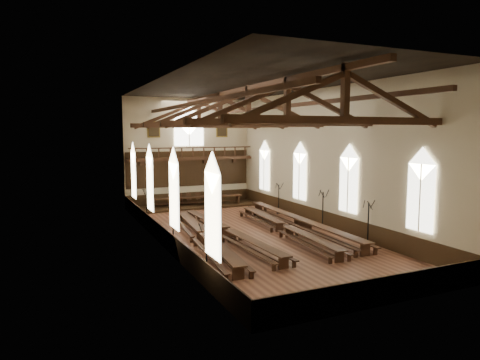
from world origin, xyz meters
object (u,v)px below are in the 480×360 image
object	(u,v)px
high_table	(197,198)
dais	(197,206)
candelabrum_left_near	(207,262)
candelabrum_left_mid	(173,235)
refectory_row_a	(204,235)
candelabrum_right_mid	(323,217)
candelabrum_right_near	(368,231)
refectory_row_c	(284,227)
candelabrum_left_far	(147,214)
refectory_row_d	(300,221)
candelabrum_right_far	(279,204)
refectory_row_b	(227,231)

from	to	relation	value
high_table	dais	bearing A→B (deg)	0.00
high_table	candelabrum_left_near	distance (m)	19.47
candelabrum_left_mid	candelabrum_left_near	bearing A→B (deg)	-90.00
refectory_row_a	candelabrum_right_mid	world-z (taller)	candelabrum_right_mid
candelabrum_left_mid	candelabrum_right_near	world-z (taller)	candelabrum_left_mid
candelabrum_left_near	candelabrum_left_mid	distance (m)	5.81
refectory_row_c	candelabrum_left_far	bearing A→B (deg)	138.46
dais	candelabrum_right_near	size ratio (longest dim) A/B	4.13
refectory_row_d	candelabrum_left_near	world-z (taller)	candelabrum_left_near
candelabrum_left_mid	candelabrum_right_far	distance (m)	13.17
refectory_row_b	dais	bearing A→B (deg)	80.85
refectory_row_a	candelabrum_left_mid	xyz separation A→B (m)	(-2.04, -0.38, 0.30)
refectory_row_a	refectory_row_c	world-z (taller)	refectory_row_a
refectory_row_b	candelabrum_right_mid	xyz separation A→B (m)	(7.32, -0.05, 0.33)
refectory_row_d	candelabrum_right_near	bearing A→B (deg)	-74.21
candelabrum_left_mid	candelabrum_right_near	size ratio (longest dim) A/B	1.01
refectory_row_b	refectory_row_d	size ratio (longest dim) A/B	0.94
refectory_row_c	refectory_row_d	distance (m)	1.98
refectory_row_c	candelabrum_left_near	bearing A→B (deg)	-141.37
candelabrum_left_near	candelabrum_right_mid	distance (m)	12.88
candelabrum_left_far	dais	bearing A→B (deg)	43.67
candelabrum_right_near	refectory_row_c	bearing A→B (deg)	126.48
candelabrum_left_far	candelabrum_right_mid	bearing A→B (deg)	-30.85
refectory_row_c	candelabrum_left_far	size ratio (longest dim) A/B	5.21
candelabrum_right_far	refectory_row_b	bearing A→B (deg)	-139.29
refectory_row_a	refectory_row_b	size ratio (longest dim) A/B	1.03
refectory_row_d	refectory_row_a	bearing A→B (deg)	-173.25
candelabrum_right_mid	candelabrum_right_far	distance (m)	6.36
refectory_row_b	refectory_row_c	size ratio (longest dim) A/B	1.01
candelabrum_left_near	candelabrum_right_mid	world-z (taller)	candelabrum_right_mid
high_table	candelabrum_left_mid	xyz separation A→B (m)	(-5.72, -12.81, -0.02)
candelabrum_left_far	candelabrum_right_far	distance (m)	11.10
high_table	candelabrum_left_far	world-z (taller)	candelabrum_left_far
dais	candelabrum_left_far	size ratio (longest dim) A/B	4.23
dais	candelabrum_right_near	distance (m)	17.68
refectory_row_c	high_table	size ratio (longest dim) A/B	1.63
refectory_row_c	refectory_row_a	bearing A→B (deg)	-179.44
candelabrum_right_mid	candelabrum_right_near	bearing A→B (deg)	-90.00
refectory_row_b	candelabrum_left_near	xyz separation A→B (m)	(-3.78, -6.58, 0.30)
refectory_row_d	candelabrum_left_far	xyz separation A→B (m)	(-9.60, 6.08, 0.22)
refectory_row_b	candelabrum_right_mid	world-z (taller)	candelabrum_right_mid
candelabrum_right_far	high_table	bearing A→B (deg)	133.21
refectory_row_b	candelabrum_right_mid	distance (m)	7.33
dais	candelabrum_right_far	bearing A→B (deg)	-46.79
refectory_row_c	dais	xyz separation A→B (m)	(-2.10, 12.38, -0.42)
refectory_row_b	high_table	world-z (taller)	high_table
candelabrum_left_near	dais	bearing A→B (deg)	72.93
candelabrum_left_near	candelabrum_left_mid	size ratio (longest dim) A/B	0.97
refectory_row_a	refectory_row_b	distance (m)	1.78
high_table	candelabrum_right_near	size ratio (longest dim) A/B	3.12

